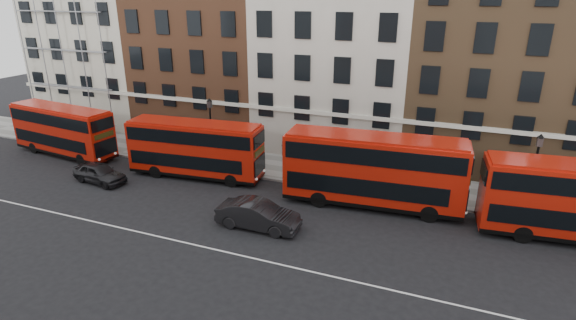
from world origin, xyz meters
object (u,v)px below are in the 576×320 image
at_px(car_rear, 100,173).
at_px(car_front, 258,215).
at_px(bus_c, 373,169).
at_px(bus_a, 63,129).
at_px(bus_b, 195,148).

relative_size(car_rear, car_front, 0.86).
distance_m(bus_c, car_front, 7.97).
height_order(bus_a, bus_b, bus_b).
xyz_separation_m(bus_a, bus_b, (13.11, -0.01, 0.02)).
bearing_deg(car_front, bus_c, -46.66).
height_order(bus_b, car_rear, bus_b).
relative_size(bus_b, bus_c, 0.89).
distance_m(bus_b, car_rear, 7.16).
bearing_deg(bus_c, car_rear, -174.08).
xyz_separation_m(bus_c, car_rear, (-19.31, -3.60, -1.84)).
distance_m(bus_b, car_front, 9.57).
distance_m(bus_a, bus_c, 26.43).
height_order(bus_b, car_front, bus_b).
bearing_deg(bus_a, bus_b, 6.32).
bearing_deg(bus_b, car_rear, -154.48).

